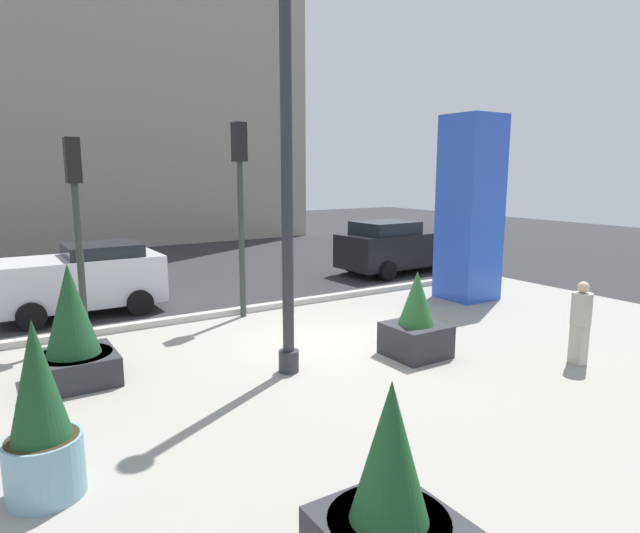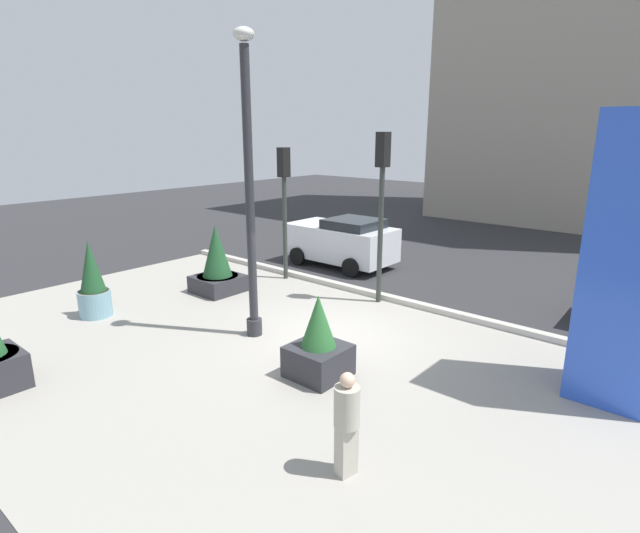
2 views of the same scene
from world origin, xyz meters
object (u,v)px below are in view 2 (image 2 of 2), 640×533
object	(u,v)px
lamp_post	(250,197)
potted_plant_near_right	(93,284)
art_pillar_blue	(631,262)
pedestrian_by_curb	(347,420)
traffic_light_far_side	(382,191)
potted_plant_curbside	(318,345)
potted_plant_mid_plaza	(217,265)
traffic_light_corner	(284,192)
car_curb_east	(342,241)

from	to	relation	value
lamp_post	potted_plant_near_right	xyz separation A→B (m)	(-4.07, -1.85, -2.40)
art_pillar_blue	pedestrian_by_curb	distance (m)	5.63
lamp_post	traffic_light_far_side	distance (m)	3.99
potted_plant_near_right	pedestrian_by_curb	world-z (taller)	potted_plant_near_right
potted_plant_near_right	potted_plant_curbside	bearing A→B (deg)	11.05
lamp_post	potted_plant_mid_plaza	distance (m)	4.35
art_pillar_blue	traffic_light_far_side	xyz separation A→B (m)	(-6.13, 1.56, 0.62)
art_pillar_blue	potted_plant_near_right	world-z (taller)	art_pillar_blue
lamp_post	art_pillar_blue	world-z (taller)	lamp_post
traffic_light_corner	potted_plant_mid_plaza	bearing A→B (deg)	-103.21
potted_plant_mid_plaza	car_curb_east	distance (m)	4.90
traffic_light_far_side	traffic_light_corner	world-z (taller)	traffic_light_far_side
potted_plant_mid_plaza	car_curb_east	xyz separation A→B (m)	(0.91, 4.81, 0.06)
lamp_post	potted_plant_near_right	size ratio (longest dim) A/B	3.34
art_pillar_blue	car_curb_east	world-z (taller)	art_pillar_blue
potted_plant_near_right	traffic_light_corner	distance (m)	6.17
traffic_light_corner	potted_plant_curbside	bearing A→B (deg)	-40.27
potted_plant_mid_plaza	traffic_light_far_side	xyz separation A→B (m)	(4.17, 2.37, 2.30)
potted_plant_mid_plaza	traffic_light_far_side	bearing A→B (deg)	29.67
traffic_light_corner	art_pillar_blue	bearing A→B (deg)	-8.92
lamp_post	potted_plant_curbside	distance (m)	3.65
potted_plant_mid_plaza	traffic_light_far_side	distance (m)	5.32
traffic_light_corner	car_curb_east	world-z (taller)	traffic_light_corner
car_curb_east	potted_plant_mid_plaza	bearing A→B (deg)	-100.75
art_pillar_blue	traffic_light_far_side	size ratio (longest dim) A/B	1.08
potted_plant_curbside	potted_plant_near_right	size ratio (longest dim) A/B	0.83
potted_plant_mid_plaza	pedestrian_by_curb	xyz separation A→B (m)	(7.96, -4.04, 0.03)
lamp_post	potted_plant_mid_plaza	size ratio (longest dim) A/B	3.29
traffic_light_far_side	pedestrian_by_curb	bearing A→B (deg)	-59.37
traffic_light_corner	traffic_light_far_side	bearing A→B (deg)	0.54
lamp_post	traffic_light_far_side	world-z (taller)	lamp_post
art_pillar_blue	potted_plant_near_right	distance (m)	11.96
potted_plant_mid_plaza	lamp_post	bearing A→B (deg)	-24.74
potted_plant_near_right	art_pillar_blue	bearing A→B (deg)	20.58
lamp_post	pedestrian_by_curb	size ratio (longest dim) A/B	4.29
traffic_light_corner	pedestrian_by_curb	bearing A→B (deg)	-40.71
art_pillar_blue	potted_plant_curbside	distance (m)	5.69
traffic_light_corner	potted_plant_near_right	bearing A→B (deg)	-103.30
traffic_light_far_side	lamp_post	bearing A→B (deg)	-102.93
lamp_post	pedestrian_by_curb	bearing A→B (deg)	-28.36
potted_plant_near_right	potted_plant_mid_plaza	size ratio (longest dim) A/B	0.98
traffic_light_corner	car_curb_east	xyz separation A→B (m)	(0.36, 2.48, -1.93)
potted_plant_mid_plaza	traffic_light_far_side	world-z (taller)	traffic_light_far_side
potted_plant_near_right	car_curb_east	world-z (taller)	potted_plant_near_right
potted_plant_near_right	traffic_light_corner	world-z (taller)	traffic_light_corner
traffic_light_corner	car_curb_east	bearing A→B (deg)	81.62
potted_plant_mid_plaza	pedestrian_by_curb	distance (m)	8.93
lamp_post	traffic_light_corner	world-z (taller)	lamp_post
potted_plant_mid_plaza	traffic_light_corner	bearing A→B (deg)	76.79
potted_plant_curbside	potted_plant_near_right	distance (m)	6.68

